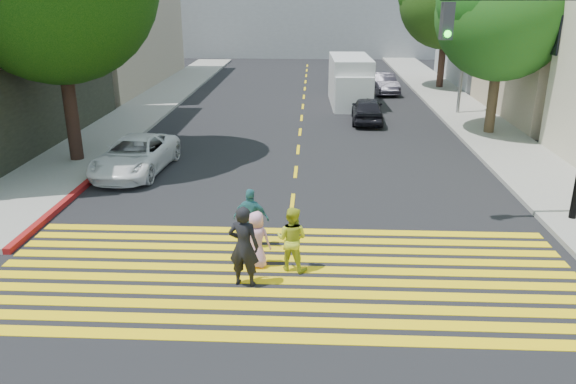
# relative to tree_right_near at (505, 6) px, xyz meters

# --- Properties ---
(ground) EXTENTS (120.00, 120.00, 0.00)m
(ground) POSITION_rel_tree_right_near_xyz_m (-8.54, -14.90, -5.52)
(ground) COLOR black
(sidewalk_left) EXTENTS (3.00, 40.00, 0.15)m
(sidewalk_left) POSITION_rel_tree_right_near_xyz_m (-17.04, 7.10, -5.45)
(sidewalk_left) COLOR gray
(sidewalk_left) RESTS_ON ground
(sidewalk_right) EXTENTS (3.00, 60.00, 0.15)m
(sidewalk_right) POSITION_rel_tree_right_near_xyz_m (-0.04, 0.10, -5.45)
(sidewalk_right) COLOR gray
(sidewalk_right) RESTS_ON ground
(curb_red) EXTENTS (0.20, 8.00, 0.16)m
(curb_red) POSITION_rel_tree_right_near_xyz_m (-15.44, -8.90, -5.44)
(curb_red) COLOR maroon
(curb_red) RESTS_ON ground
(crosswalk) EXTENTS (13.40, 5.30, 0.01)m
(crosswalk) POSITION_rel_tree_right_near_xyz_m (-8.54, -13.62, -5.52)
(crosswalk) COLOR yellow
(crosswalk) RESTS_ON ground
(lane_line) EXTENTS (0.12, 34.40, 0.01)m
(lane_line) POSITION_rel_tree_right_near_xyz_m (-8.54, 7.60, -5.52)
(lane_line) COLOR yellow
(lane_line) RESTS_ON ground
(building_left_tan) EXTENTS (12.00, 16.00, 10.00)m
(building_left_tan) POSITION_rel_tree_right_near_xyz_m (-24.54, 13.10, -0.52)
(building_left_tan) COLOR tan
(building_left_tan) RESTS_ON ground
(building_right_grey) EXTENTS (10.00, 10.00, 10.00)m
(building_right_grey) POSITION_rel_tree_right_near_xyz_m (6.46, 15.10, -0.52)
(building_right_grey) COLOR gray
(building_right_grey) RESTS_ON ground
(tree_right_near) EXTENTS (6.78, 6.56, 8.16)m
(tree_right_near) POSITION_rel_tree_right_near_xyz_m (0.00, 0.00, 0.00)
(tree_right_near) COLOR #3A291F
(tree_right_near) RESTS_ON ground
(pedestrian_man) EXTENTS (0.74, 0.56, 1.85)m
(pedestrian_man) POSITION_rel_tree_right_near_xyz_m (-9.40, -14.09, -4.60)
(pedestrian_man) COLOR black
(pedestrian_man) RESTS_ON ground
(pedestrian_woman) EXTENTS (0.90, 0.79, 1.54)m
(pedestrian_woman) POSITION_rel_tree_right_near_xyz_m (-8.39, -13.33, -4.75)
(pedestrian_woman) COLOR gold
(pedestrian_woman) RESTS_ON ground
(pedestrian_child) EXTENTS (0.77, 0.61, 1.37)m
(pedestrian_child) POSITION_rel_tree_right_near_xyz_m (-9.21, -13.20, -4.84)
(pedestrian_child) COLOR #E69EBF
(pedestrian_child) RESTS_ON ground
(pedestrian_extra) EXTENTS (0.95, 0.50, 1.54)m
(pedestrian_extra) POSITION_rel_tree_right_near_xyz_m (-9.45, -12.13, -4.75)
(pedestrian_extra) COLOR #2D7079
(pedestrian_extra) RESTS_ON ground
(white_sedan) EXTENTS (2.42, 4.68, 1.26)m
(white_sedan) POSITION_rel_tree_right_near_xyz_m (-14.23, -6.18, -4.89)
(white_sedan) COLOR white
(white_sedan) RESTS_ON ground
(dark_car_near) EXTENTS (1.66, 3.76, 1.26)m
(dark_car_near) POSITION_rel_tree_right_near_xyz_m (-5.31, 2.25, -4.89)
(dark_car_near) COLOR black
(dark_car_near) RESTS_ON ground
(silver_car) EXTENTS (2.53, 5.05, 1.41)m
(silver_car) POSITION_rel_tree_right_near_xyz_m (-5.43, 16.34, -4.82)
(silver_car) COLOR #AEB1BB
(silver_car) RESTS_ON ground
(dark_car_parked) EXTENTS (1.84, 4.03, 1.28)m
(dark_car_parked) POSITION_rel_tree_right_near_xyz_m (-3.62, 10.64, -4.88)
(dark_car_parked) COLOR #22202A
(dark_car_parked) RESTS_ON ground
(white_van) EXTENTS (2.28, 5.66, 2.64)m
(white_van) POSITION_rel_tree_right_near_xyz_m (-5.90, 6.79, -4.27)
(white_van) COLOR silver
(white_van) RESTS_ON ground
(traffic_signal) EXTENTS (4.35, 0.69, 6.39)m
(traffic_signal) POSITION_rel_tree_right_near_xyz_m (-1.84, -10.29, -1.39)
(traffic_signal) COLOR black
(traffic_signal) RESTS_ON ground
(street_lamp) EXTENTS (2.06, 0.51, 9.10)m
(street_lamp) POSITION_rel_tree_right_near_xyz_m (-0.64, 4.17, -0.30)
(street_lamp) COLOR gray
(street_lamp) RESTS_ON ground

